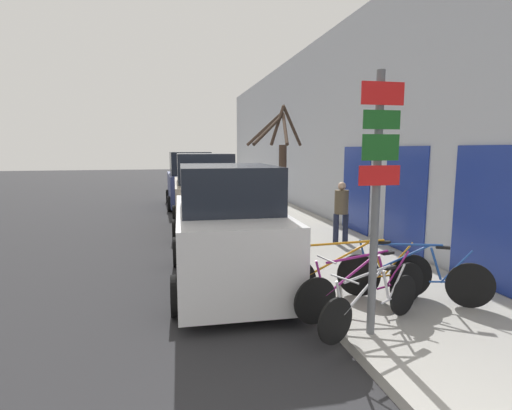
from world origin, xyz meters
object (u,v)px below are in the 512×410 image
signpost (377,191)px  bicycle_3 (353,274)px  parked_car_2 (190,182)px  bicycle_2 (412,277)px  pedestrian_near (341,208)px  street_tree (281,178)px  bicycle_0 (372,303)px  parked_car_0 (227,231)px  parked_car_1 (204,196)px  bicycle_1 (364,288)px

signpost → bicycle_3: bearing=75.2°
parked_car_2 → bicycle_2: bearing=-79.0°
pedestrian_near → street_tree: 1.92m
street_tree → bicycle_3: bearing=-86.1°
street_tree → bicycle_0: bearing=-89.9°
pedestrian_near → street_tree: street_tree is taller
pedestrian_near → street_tree: (-1.70, -0.30, 0.82)m
pedestrian_near → bicycle_2: bearing=78.2°
signpost → parked_car_0: 3.31m
signpost → bicycle_0: bearing=59.7°
parked_car_1 → street_tree: 3.80m
pedestrian_near → parked_car_0: bearing=29.2°
parked_car_2 → pedestrian_near: size_ratio=2.85×
bicycle_1 → bicycle_2: bicycle_2 is taller
bicycle_2 → parked_car_2: parked_car_2 is taller
parked_car_2 → street_tree: size_ratio=1.31×
parked_car_1 → bicycle_2: bearing=-68.5°
parked_car_0 → bicycle_1: bearing=-49.9°
bicycle_1 → signpost: bearing=149.1°
parked_car_2 → street_tree: 9.14m
parked_car_1 → parked_car_2: bearing=92.3°
bicycle_2 → bicycle_3: size_ratio=0.77×
signpost → bicycle_3: (0.30, 1.15, -1.48)m
signpost → bicycle_1: size_ratio=1.46×
bicycle_0 → street_tree: street_tree is taller
bicycle_1 → street_tree: 4.16m
parked_car_2 → street_tree: (1.65, -8.96, 0.79)m
bicycle_1 → parked_car_2: parked_car_2 is taller
bicycle_0 → parked_car_2: size_ratio=0.42×
bicycle_2 → parked_car_2: 12.95m
bicycle_0 → parked_car_1: (-1.53, 7.81, 0.59)m
signpost → bicycle_0: 1.55m
bicycle_1 → bicycle_3: bearing=-22.2°
parked_car_0 → bicycle_0: bearing=-57.4°
bicycle_3 → parked_car_2: size_ratio=0.59×
pedestrian_near → signpost: bearing=66.6°
parked_car_0 → parked_car_2: size_ratio=0.98×
bicycle_3 → parked_car_1: 7.04m
parked_car_0 → parked_car_2: (-0.08, 10.75, 0.05)m
bicycle_3 → street_tree: bearing=10.1°
signpost → bicycle_2: (1.18, 0.88, -1.49)m
bicycle_2 → parked_car_0: (-2.68, 1.89, 0.48)m
parked_car_2 → pedestrian_near: bearing=-70.1°
bicycle_2 → street_tree: street_tree is taller
bicycle_3 → parked_car_1: size_ratio=0.56×
bicycle_1 → bicycle_3: size_ratio=0.87×
bicycle_2 → parked_car_1: size_ratio=0.44×
bicycle_3 → street_tree: 3.66m
pedestrian_near → bicycle_1: bearing=66.4°
bicycle_0 → bicycle_2: (1.10, 0.74, 0.05)m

